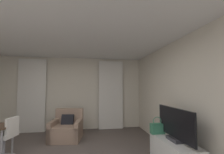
# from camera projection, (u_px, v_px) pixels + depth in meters

# --- Properties ---
(wall_window) EXTENTS (5.12, 0.06, 2.60)m
(wall_window) POSITION_uv_depth(u_px,v_px,m) (73.00, 93.00, 5.56)
(wall_window) COLOR beige
(wall_window) RESTS_ON ground
(wall_right) EXTENTS (0.06, 6.12, 2.60)m
(wall_right) POSITION_uv_depth(u_px,v_px,m) (192.00, 99.00, 2.99)
(wall_right) COLOR beige
(wall_right) RESTS_ON ground
(ceiling) EXTENTS (5.12, 6.12, 0.06)m
(ceiling) POSITION_uv_depth(u_px,v_px,m) (59.00, 24.00, 2.67)
(ceiling) COLOR white
(ceiling) RESTS_ON wall_left
(curtain_left_panel) EXTENTS (0.90, 0.06, 2.50)m
(curtain_left_panel) POSITION_uv_depth(u_px,v_px,m) (32.00, 95.00, 5.21)
(curtain_left_panel) COLOR silver
(curtain_left_panel) RESTS_ON ground
(curtain_right_panel) EXTENTS (0.90, 0.06, 2.50)m
(curtain_right_panel) POSITION_uv_depth(u_px,v_px,m) (111.00, 95.00, 5.65)
(curtain_right_panel) COLOR silver
(curtain_right_panel) RESTS_ON ground
(armchair) EXTENTS (0.95, 0.95, 0.85)m
(armchair) POSITION_uv_depth(u_px,v_px,m) (67.00, 129.00, 4.47)
(armchair) COLOR #997A66
(armchair) RESTS_ON ground
(desk_chair) EXTENTS (0.48, 0.48, 0.88)m
(desk_chair) POSITION_uv_depth(u_px,v_px,m) (6.00, 141.00, 3.23)
(desk_chair) COLOR gray
(desk_chair) RESTS_ON ground
(tv_console) EXTENTS (0.49, 1.18, 0.50)m
(tv_console) POSITION_uv_depth(u_px,v_px,m) (174.00, 153.00, 2.93)
(tv_console) COLOR white
(tv_console) RESTS_ON ground
(tv_flatscreen) EXTENTS (0.20, 1.16, 0.62)m
(tv_flatscreen) POSITION_uv_depth(u_px,v_px,m) (175.00, 125.00, 2.92)
(tv_flatscreen) COLOR #333338
(tv_flatscreen) RESTS_ON tv_console
(handbag_primary) EXTENTS (0.30, 0.14, 0.37)m
(handbag_primary) POSITION_uv_depth(u_px,v_px,m) (157.00, 128.00, 3.36)
(handbag_primary) COLOR #387F5B
(handbag_primary) RESTS_ON tv_console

